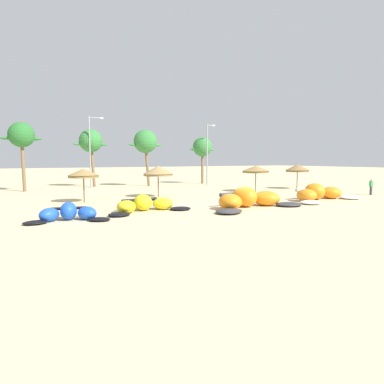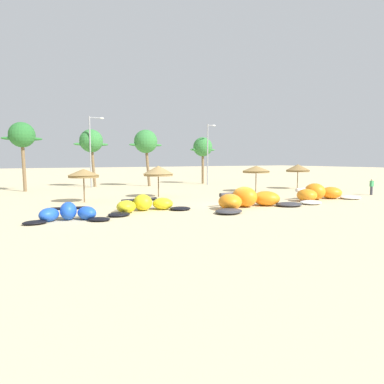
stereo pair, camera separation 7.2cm
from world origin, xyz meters
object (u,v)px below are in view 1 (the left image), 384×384
object	(u,v)px
lamppost_west	(91,148)
beach_umbrella_near_van	(83,173)
beach_umbrella_middle	(158,171)
beach_umbrella_near_palms	(256,169)
kite_far_left	(68,214)
lamppost_west_center	(208,151)
kite_center	(319,194)
kite_left	(145,205)
person_near_kites	(371,187)
beach_umbrella_outermost	(297,168)
palm_left_of_gap	(91,142)
kite_left_of_center	(249,200)
palm_center_right	(202,147)
palm_center_left	(145,142)
palm_left	(21,136)

from	to	relation	value
lamppost_west	beach_umbrella_near_van	bearing A→B (deg)	-105.21
beach_umbrella_middle	beach_umbrella_near_palms	xyz separation A→B (m)	(11.52, -0.20, -0.01)
kite_far_left	lamppost_west_center	size ratio (longest dim) A/B	0.58
kite_center	beach_umbrella_near_palms	world-z (taller)	beach_umbrella_near_palms
beach_umbrella_middle	lamppost_west_center	size ratio (longest dim) A/B	0.35
kite_left	person_near_kites	xyz separation A→B (m)	(23.56, -1.00, 0.39)
kite_far_left	beach_umbrella_outermost	bearing A→B (deg)	17.96
kite_left	palm_left_of_gap	xyz separation A→B (m)	(1.61, 22.86, 5.37)
kite_left	kite_left_of_center	distance (m)	7.60
kite_far_left	palm_center_right	world-z (taller)	palm_center_right
kite_far_left	lamppost_west	world-z (taller)	lamppost_west
palm_center_right	kite_far_left	bearing A→B (deg)	-135.15
kite_far_left	kite_left	world-z (taller)	kite_left
beach_umbrella_middle	palm_center_left	distance (m)	13.78
lamppost_west_center	palm_center_right	bearing A→B (deg)	77.35
kite_center	kite_left_of_center	bearing A→B (deg)	-175.03
palm_left	kite_left	bearing A→B (deg)	-72.09
beach_umbrella_middle	lamppost_west	distance (m)	14.44
beach_umbrella_outermost	palm_center_right	xyz separation A→B (m)	(-5.44, 13.20, 2.76)
beach_umbrella_near_van	palm_center_right	size ratio (longest dim) A/B	0.41
kite_left_of_center	kite_center	size ratio (longest dim) A/B	1.03
beach_umbrella_near_van	lamppost_west_center	xyz separation A→B (m)	(19.22, 11.67, 2.27)
kite_center	person_near_kites	size ratio (longest dim) A/B	5.03
kite_far_left	palm_center_left	size ratio (longest dim) A/B	0.65
kite_far_left	palm_left_of_gap	size ratio (longest dim) A/B	0.65
palm_center_right	lamppost_west	distance (m)	15.81
beach_umbrella_outermost	lamppost_west_center	world-z (taller)	lamppost_west_center
kite_left	lamppost_west_center	size ratio (longest dim) A/B	0.75
palm_center_left	palm_left_of_gap	bearing A→B (deg)	159.09
beach_umbrella_near_palms	beach_umbrella_middle	bearing A→B (deg)	178.99
beach_umbrella_middle	palm_center_left	bearing A→B (deg)	73.51
beach_umbrella_outermost	kite_left_of_center	bearing A→B (deg)	-147.12
palm_center_right	beach_umbrella_outermost	bearing A→B (deg)	-67.58
kite_left	beach_umbrella_near_palms	size ratio (longest dim) A/B	2.09
palm_left_of_gap	palm_center_left	bearing A→B (deg)	-20.91
lamppost_west	lamppost_west_center	distance (m)	15.54
kite_left	lamppost_west_center	distance (m)	25.27
beach_umbrella_middle	lamppost_west_center	bearing A→B (deg)	41.87
kite_left	palm_left_of_gap	size ratio (longest dim) A/B	0.86
palm_left_of_gap	palm_center_right	bearing A→B (deg)	-6.93
beach_umbrella_middle	person_near_kites	xyz separation A→B (m)	(19.28, -8.57, -1.65)
kite_left	palm_center_right	size ratio (longest dim) A/B	0.94
palm_center_right	lamppost_west	xyz separation A→B (m)	(-15.80, 0.50, -0.30)
person_near_kites	palm_center_left	bearing A→B (deg)	125.89
palm_left_of_gap	lamppost_west_center	size ratio (longest dim) A/B	0.88
beach_umbrella_near_van	palm_center_right	world-z (taller)	palm_center_right
kite_left_of_center	beach_umbrella_outermost	distance (m)	18.27
palm_left_of_gap	palm_left	bearing A→B (deg)	-160.01
beach_umbrella_near_van	beach_umbrella_outermost	distance (m)	25.22
palm_center_left	lamppost_west_center	world-z (taller)	lamppost_west_center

